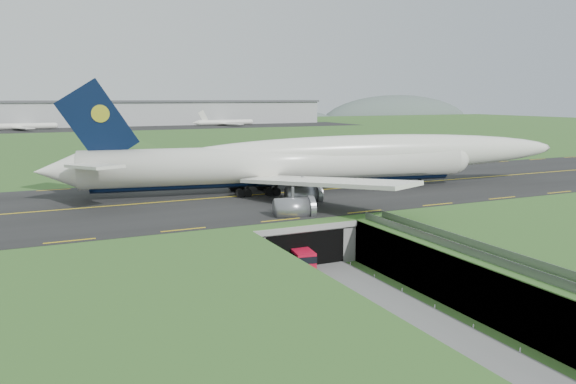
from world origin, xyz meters
name	(u,v)px	position (x,y,z in m)	size (l,w,h in m)	color
ground	(334,285)	(0.00, 0.00, 0.00)	(900.00, 900.00, 0.00)	#2D5622
airfield_deck	(335,262)	(0.00, 0.00, 3.00)	(800.00, 800.00, 6.00)	gray
trench_road	(367,304)	(0.00, -7.50, 0.10)	(12.00, 75.00, 0.20)	slate
taxiway	(242,196)	(0.00, 33.00, 6.09)	(800.00, 44.00, 0.18)	black
tunnel_portal	(280,231)	(0.00, 16.71, 3.33)	(17.00, 22.30, 6.00)	gray
guideway	(522,276)	(11.00, -19.11, 5.32)	(3.00, 53.00, 7.05)	#A8A8A3
jumbo_jet	(320,161)	(15.29, 32.79, 11.68)	(100.36, 62.96, 21.08)	white
shuttle_tram	(300,258)	(-0.97, 7.98, 1.60)	(3.68, 7.38, 2.90)	red
cargo_terminal	(87,113)	(-0.17, 299.41, 13.96)	(320.00, 67.00, 15.60)	#B2B2B2
distant_hills	(153,130)	(64.38, 430.00, -4.00)	(700.00, 91.00, 60.00)	#4F5F59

